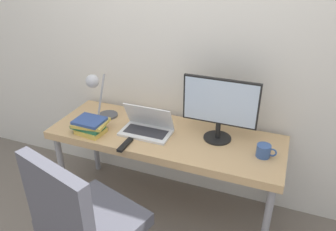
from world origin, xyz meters
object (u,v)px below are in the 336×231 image
at_px(monitor, 220,106).
at_px(office_chair, 81,219).
at_px(laptop, 147,127).
at_px(mug, 264,151).
at_px(desk_lamp, 98,92).
at_px(book_stack, 90,126).

relative_size(monitor, office_chair, 0.52).
bearing_deg(office_chair, laptop, 87.21).
xyz_separation_m(laptop, office_chair, (-0.04, -0.83, -0.18)).
distance_m(monitor, mug, 0.43).
bearing_deg(mug, monitor, 161.57).
xyz_separation_m(laptop, mug, (0.86, -0.01, -0.00)).
relative_size(desk_lamp, office_chair, 0.41).
bearing_deg(laptop, office_chair, -92.79).
bearing_deg(book_stack, office_chair, -61.91).
height_order(desk_lamp, mug, desk_lamp).
height_order(office_chair, book_stack, office_chair).
xyz_separation_m(monitor, desk_lamp, (-0.94, -0.10, -0.00)).
distance_m(laptop, mug, 0.86).
relative_size(laptop, mug, 2.80).
height_order(office_chair, mug, office_chair).
xyz_separation_m(monitor, book_stack, (-0.92, -0.26, -0.21)).
xyz_separation_m(desk_lamp, office_chair, (0.37, -0.84, -0.39)).
bearing_deg(desk_lamp, office_chair, -66.04).
height_order(monitor, office_chair, monitor).
relative_size(office_chair, book_stack, 3.87).
xyz_separation_m(book_stack, mug, (1.27, 0.15, -0.01)).
bearing_deg(laptop, monitor, 11.79).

